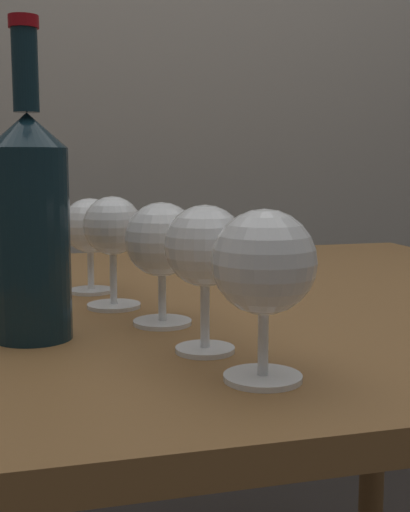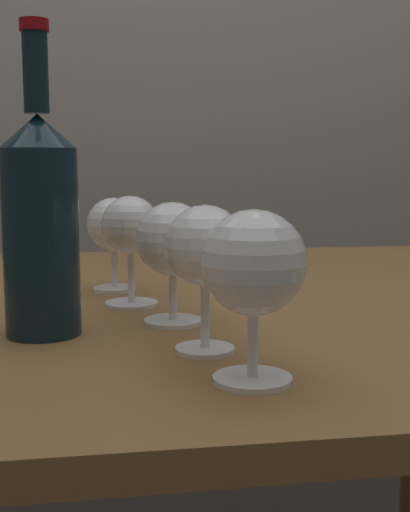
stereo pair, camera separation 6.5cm
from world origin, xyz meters
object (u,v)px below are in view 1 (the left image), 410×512
Objects in this scene: wine_glass_empty at (205,250)px; wine_glass_pinot at (113,230)px; wine_bottle at (30,221)px; wine_glass_merlot at (162,243)px; wine_glass_cabernet at (264,266)px; wine_glass_amber at (90,227)px.

wine_glass_empty reaches higher than wine_glass_pinot.
wine_bottle is at bearing 149.07° from wine_glass_empty.
wine_glass_empty is at bearing -30.93° from wine_bottle.
wine_glass_empty is 0.19m from wine_bottle.
wine_glass_merlot is at bearing -68.59° from wine_glass_pinot.
wine_glass_merlot is 0.11m from wine_glass_pinot.
wine_glass_pinot is (-0.08, 0.32, 0.00)m from wine_glass_cabernet.
wine_glass_pinot is (-0.04, 0.11, 0.00)m from wine_glass_merlot.
wine_glass_cabernet is 1.09× the size of wine_glass_amber.
wine_bottle reaches higher than wine_glass_cabernet.
wine_glass_cabernet is at bearing -79.16° from wine_glass_merlot.
wine_glass_merlot is 0.15m from wine_bottle.
wine_glass_cabernet is 0.33m from wine_glass_pinot.
wine_glass_cabernet is 0.10m from wine_glass_empty.
wine_glass_cabernet is 1.03× the size of wine_glass_pinot.
wine_glass_cabernet is at bearing -76.90° from wine_glass_amber.
wine_bottle is at bearing -108.92° from wine_glass_amber.
wine_glass_empty is 0.35m from wine_glass_amber.
wine_bottle is at bearing -169.20° from wine_glass_merlot.
wine_bottle reaches higher than wine_glass_pinot.
wine_glass_empty is 0.12m from wine_glass_merlot.
wine_glass_empty is at bearing -75.57° from wine_glass_pinot.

